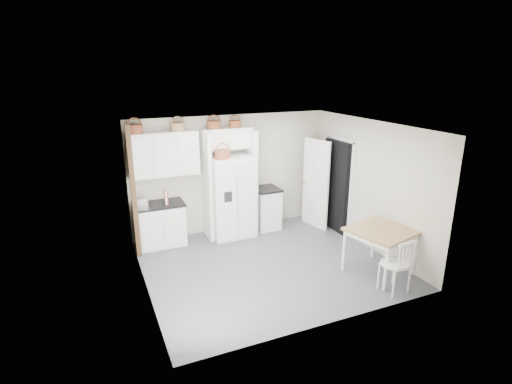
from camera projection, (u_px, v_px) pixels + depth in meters
name	position (u px, v px, depth m)	size (l,w,h in m)	color
floor	(269.00, 264.00, 7.56)	(4.50, 4.50, 0.00)	#44444E
ceiling	(270.00, 127.00, 6.79)	(4.50, 4.50, 0.00)	white
wall_back	(231.00, 173.00, 8.93)	(4.50, 4.50, 0.00)	beige
wall_left	(141.00, 217.00, 6.32)	(4.00, 4.00, 0.00)	beige
wall_right	(370.00, 185.00, 8.03)	(4.00, 4.00, 0.00)	beige
refrigerator	(231.00, 197.00, 8.65)	(0.92, 0.74, 1.77)	white
base_cab_left	(161.00, 225.00, 8.29)	(0.94, 0.60, 0.87)	white
base_cab_right	(266.00, 209.00, 9.19)	(0.52, 0.62, 0.91)	white
dining_table	(379.00, 251.00, 7.16)	(1.00, 1.00, 0.84)	olive
windsor_chair	(395.00, 263.00, 6.53)	(0.49, 0.45, 1.01)	white
counter_left	(159.00, 204.00, 8.15)	(0.98, 0.64, 0.04)	black
counter_right	(266.00, 189.00, 9.05)	(0.56, 0.66, 0.04)	black
toaster	(141.00, 203.00, 7.90)	(0.26, 0.15, 0.18)	silver
cookbook_red	(166.00, 198.00, 8.08)	(0.04, 0.17, 0.25)	#A82C2A
cookbook_cream	(166.00, 198.00, 8.08)	(0.04, 0.17, 0.26)	#F9E2C8
basket_upper_a	(135.00, 129.00, 7.67)	(0.30, 0.30, 0.17)	#5D2D15
basket_upper_c	(178.00, 127.00, 7.99)	(0.28, 0.28, 0.16)	brown
basket_bridge_a	(214.00, 125.00, 8.28)	(0.28, 0.28, 0.16)	#5D2D15
basket_bridge_b	(235.00, 124.00, 8.46)	(0.25, 0.25, 0.15)	#5D2D15
basket_fridge_a	(222.00, 154.00, 8.19)	(0.33, 0.33, 0.18)	#5D2D15
upper_cabinet	(164.00, 154.00, 8.03)	(1.40, 0.34, 0.90)	white
bridge_cabinet	(227.00, 138.00, 8.47)	(1.12, 0.34, 0.45)	white
fridge_panel_left	(207.00, 187.00, 8.46)	(0.08, 0.60, 2.30)	white
fridge_panel_right	(251.00, 181.00, 8.84)	(0.08, 0.60, 2.30)	white
trim_post	(134.00, 193.00, 7.52)	(0.09, 0.09, 2.60)	black
doorway_void	(337.00, 186.00, 8.95)	(0.18, 0.85, 2.05)	black
door_slab	(316.00, 184.00, 9.11)	(0.80, 0.04, 2.05)	white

